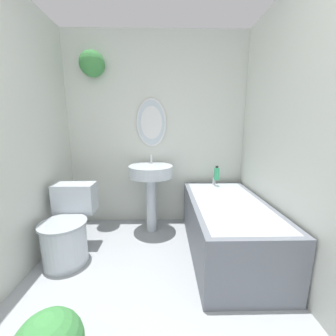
{
  "coord_description": "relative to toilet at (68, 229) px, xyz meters",
  "views": [
    {
      "loc": [
        0.09,
        -0.26,
        1.28
      ],
      "look_at": [
        0.13,
        1.49,
        0.92
      ],
      "focal_mm": 22.0,
      "sensor_mm": 36.0,
      "label": 1
    }
  ],
  "objects": [
    {
      "name": "toilet",
      "position": [
        0.0,
        0.0,
        0.0
      ],
      "size": [
        0.42,
        0.62,
        0.69
      ],
      "color": "silver",
      "rests_on": "ground_plane"
    },
    {
      "name": "pedestal_sink",
      "position": [
        0.78,
        0.52,
        0.36
      ],
      "size": [
        0.52,
        0.52,
        0.92
      ],
      "color": "silver",
      "rests_on": "ground_plane"
    },
    {
      "name": "wall_right",
      "position": [
        1.99,
        -0.39,
        0.9
      ],
      "size": [
        0.06,
        2.53,
        2.4
      ],
      "color": "silver",
      "rests_on": "ground_plane"
    },
    {
      "name": "bathtub",
      "position": [
        1.57,
        0.06,
        -0.02
      ],
      "size": [
        0.73,
        1.41,
        0.62
      ],
      "color": "slate",
      "rests_on": "ground_plane"
    },
    {
      "name": "shampoo_bottle",
      "position": [
        1.58,
        0.61,
        0.4
      ],
      "size": [
        0.06,
        0.06,
        0.17
      ],
      "color": "#38B275",
      "rests_on": "bathtub"
    },
    {
      "name": "wall_back",
      "position": [
        0.79,
        0.84,
        0.95
      ],
      "size": [
        2.35,
        0.29,
        2.4
      ],
      "color": "silver",
      "rests_on": "ground_plane"
    }
  ]
}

